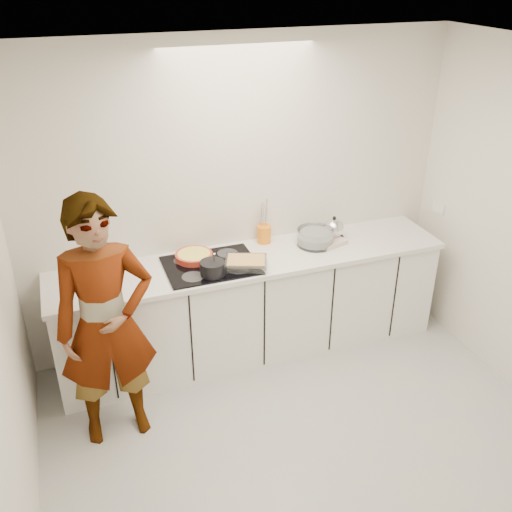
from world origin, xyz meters
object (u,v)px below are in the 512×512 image
object	(u,v)px
kettle	(334,229)
hob	(211,265)
tart_dish	(194,256)
mixing_bowl	(315,238)
cook	(106,325)
baking_dish	(246,262)
saucepan	(212,268)
utensil_crock	(264,234)

from	to	relation	value
kettle	hob	bearing A→B (deg)	-173.73
hob	tart_dish	xyz separation A→B (m)	(-0.10, 0.14, 0.03)
tart_dish	mixing_bowl	bearing A→B (deg)	-4.07
hob	cook	bearing A→B (deg)	-148.34
mixing_bowl	baking_dish	bearing A→B (deg)	-164.63
saucepan	cook	distance (m)	0.93
tart_dish	utensil_crock	size ratio (longest dim) A/B	2.59
tart_dish	kettle	bearing A→B (deg)	-0.60
cook	tart_dish	bearing A→B (deg)	38.74
tart_dish	saucepan	size ratio (longest dim) A/B	1.55
saucepan	cook	world-z (taller)	cook
saucepan	hob	bearing A→B (deg)	79.28
saucepan	baking_dish	distance (m)	0.28
hob	tart_dish	bearing A→B (deg)	126.37
saucepan	cook	bearing A→B (deg)	-155.52
baking_dish	kettle	distance (m)	0.91
saucepan	baking_dish	world-z (taller)	saucepan
mixing_bowl	tart_dish	bearing A→B (deg)	175.93
hob	baking_dish	world-z (taller)	baking_dish
hob	baking_dish	distance (m)	0.28
saucepan	kettle	size ratio (longest dim) A/B	1.18
tart_dish	baking_dish	world-z (taller)	baking_dish
saucepan	kettle	xyz separation A→B (m)	(1.15, 0.28, 0.02)
hob	kettle	bearing A→B (deg)	6.27
tart_dish	baking_dish	xyz separation A→B (m)	(0.35, -0.26, 0.01)
mixing_bowl	cook	size ratio (longest dim) A/B	0.18
tart_dish	utensil_crock	world-z (taller)	utensil_crock
baking_dish	mixing_bowl	xyz separation A→B (m)	(0.68, 0.19, 0.02)
tart_dish	mixing_bowl	world-z (taller)	mixing_bowl
mixing_bowl	kettle	bearing A→B (deg)	16.85
mixing_bowl	utensil_crock	bearing A→B (deg)	153.13
hob	mixing_bowl	bearing A→B (deg)	3.91
baking_dish	cook	bearing A→B (deg)	-159.72
tart_dish	baking_dish	size ratio (longest dim) A/B	1.00
hob	tart_dish	size ratio (longest dim) A/B	1.87
saucepan	utensil_crock	world-z (taller)	saucepan
tart_dish	mixing_bowl	size ratio (longest dim) A/B	1.15
tart_dish	mixing_bowl	xyz separation A→B (m)	(1.03, -0.07, 0.02)
baking_dish	utensil_crock	world-z (taller)	utensil_crock
hob	mixing_bowl	size ratio (longest dim) A/B	2.15
utensil_crock	cook	xyz separation A→B (m)	(-1.41, -0.80, -0.08)
baking_dish	mixing_bowl	distance (m)	0.70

